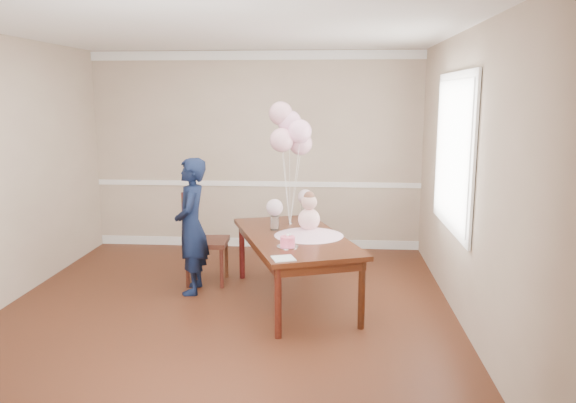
{
  "coord_description": "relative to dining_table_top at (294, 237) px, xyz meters",
  "views": [
    {
      "loc": [
        1.01,
        -5.14,
        2.1
      ],
      "look_at": [
        0.59,
        0.4,
        1.05
      ],
      "focal_mm": 35.0,
      "sensor_mm": 36.0,
      "label": 1
    }
  ],
  "objects": [
    {
      "name": "floor",
      "position": [
        -0.66,
        -0.42,
        -0.68
      ],
      "size": [
        4.5,
        5.0,
        0.0
      ],
      "primitive_type": "cube",
      "color": "#36180D",
      "rests_on": "ground"
    },
    {
      "name": "ceiling",
      "position": [
        -0.66,
        -0.42,
        2.02
      ],
      "size": [
        4.5,
        5.0,
        0.02
      ],
      "primitive_type": "cube",
      "color": "white",
      "rests_on": "wall_back"
    },
    {
      "name": "wall_back",
      "position": [
        -0.66,
        2.08,
        0.67
      ],
      "size": [
        4.5,
        0.02,
        2.7
      ],
      "primitive_type": "cube",
      "color": "tan",
      "rests_on": "floor"
    },
    {
      "name": "wall_front",
      "position": [
        -0.66,
        -2.92,
        0.67
      ],
      "size": [
        4.5,
        0.02,
        2.7
      ],
      "primitive_type": "cube",
      "color": "tan",
      "rests_on": "floor"
    },
    {
      "name": "wall_right",
      "position": [
        1.59,
        -0.42,
        0.67
      ],
      "size": [
        0.02,
        5.0,
        2.7
      ],
      "primitive_type": "cube",
      "color": "tan",
      "rests_on": "floor"
    },
    {
      "name": "chair_rail_trim",
      "position": [
        -0.66,
        2.07,
        0.22
      ],
      "size": [
        4.5,
        0.02,
        0.07
      ],
      "primitive_type": "cube",
      "color": "white",
      "rests_on": "wall_back"
    },
    {
      "name": "crown_molding",
      "position": [
        -0.66,
        2.07,
        1.95
      ],
      "size": [
        4.5,
        0.02,
        0.12
      ],
      "primitive_type": "cube",
      "color": "white",
      "rests_on": "wall_back"
    },
    {
      "name": "baseboard_trim",
      "position": [
        -0.66,
        2.07,
        -0.62
      ],
      "size": [
        4.5,
        0.02,
        0.12
      ],
      "primitive_type": "cube",
      "color": "white",
      "rests_on": "floor"
    },
    {
      "name": "window_frame",
      "position": [
        1.57,
        0.08,
        0.87
      ],
      "size": [
        0.02,
        1.66,
        1.56
      ],
      "primitive_type": "cube",
      "color": "white",
      "rests_on": "wall_right"
    },
    {
      "name": "window_blinds",
      "position": [
        1.55,
        0.08,
        0.87
      ],
      "size": [
        0.01,
        1.5,
        1.4
      ],
      "primitive_type": "cube",
      "color": "silver",
      "rests_on": "wall_right"
    },
    {
      "name": "dining_table_top",
      "position": [
        0.0,
        0.0,
        0.0
      ],
      "size": [
        1.5,
        2.07,
        0.05
      ],
      "primitive_type": "cube",
      "rotation": [
        0.0,
        0.0,
        0.34
      ],
      "color": "black",
      "rests_on": "table_leg_fl"
    },
    {
      "name": "table_apron",
      "position": [
        -0.0,
        0.0,
        -0.07
      ],
      "size": [
        1.38,
        1.95,
        0.09
      ],
      "primitive_type": "cube",
      "rotation": [
        0.0,
        0.0,
        0.34
      ],
      "color": "black",
      "rests_on": "table_leg_fl"
    },
    {
      "name": "table_leg_fl",
      "position": [
        -0.08,
        -0.94,
        -0.35
      ],
      "size": [
        0.08,
        0.08,
        0.65
      ],
      "primitive_type": "cylinder",
      "rotation": [
        0.0,
        0.0,
        0.34
      ],
      "color": "black",
      "rests_on": "floor"
    },
    {
      "name": "table_leg_fr",
      "position": [
        0.65,
        -0.68,
        -0.35
      ],
      "size": [
        0.08,
        0.08,
        0.65
      ],
      "primitive_type": "cylinder",
      "rotation": [
        0.0,
        0.0,
        0.34
      ],
      "color": "black",
      "rests_on": "floor"
    },
    {
      "name": "table_leg_bl",
      "position": [
        -0.65,
        0.68,
        -0.35
      ],
      "size": [
        0.08,
        0.08,
        0.65
      ],
      "primitive_type": "cylinder",
      "rotation": [
        0.0,
        0.0,
        0.34
      ],
      "color": "black",
      "rests_on": "floor"
    },
    {
      "name": "table_leg_br",
      "position": [
        0.08,
        0.94,
        -0.35
      ],
      "size": [
        0.08,
        0.08,
        0.65
      ],
      "primitive_type": "cylinder",
      "rotation": [
        0.0,
        0.0,
        0.34
      ],
      "color": "black",
      "rests_on": "floor"
    },
    {
      "name": "baby_skirt",
      "position": [
        0.15,
        0.0,
        0.07
      ],
      "size": [
        0.9,
        0.9,
        0.09
      ],
      "primitive_type": "cone",
      "rotation": [
        0.0,
        0.0,
        0.34
      ],
      "color": "#E3A7C0",
      "rests_on": "dining_table_top"
    },
    {
      "name": "baby_torso",
      "position": [
        0.15,
        0.0,
        0.19
      ],
      "size": [
        0.22,
        0.22,
        0.22
      ],
      "primitive_type": "sphere",
      "color": "#FC9FC9",
      "rests_on": "baby_skirt"
    },
    {
      "name": "baby_head",
      "position": [
        0.15,
        0.0,
        0.37
      ],
      "size": [
        0.16,
        0.16,
        0.16
      ],
      "primitive_type": "sphere",
      "color": "tan",
      "rests_on": "baby_torso"
    },
    {
      "name": "baby_hair",
      "position": [
        0.15,
        0.0,
        0.42
      ],
      "size": [
        0.11,
        0.11,
        0.11
      ],
      "primitive_type": "sphere",
      "color": "brown",
      "rests_on": "baby_head"
    },
    {
      "name": "cake_platter",
      "position": [
        -0.04,
        -0.46,
        0.03
      ],
      "size": [
        0.26,
        0.26,
        0.01
      ],
      "primitive_type": "cylinder",
      "rotation": [
        0.0,
        0.0,
        0.34
      ],
      "color": "#BABBBF",
      "rests_on": "dining_table_top"
    },
    {
      "name": "birthday_cake",
      "position": [
        -0.04,
        -0.46,
        0.08
      ],
      "size": [
        0.18,
        0.18,
        0.09
      ],
      "primitive_type": "cylinder",
      "rotation": [
        0.0,
        0.0,
        0.34
      ],
      "color": "#FF5079",
      "rests_on": "cake_platter"
    },
    {
      "name": "cake_flower_a",
      "position": [
        -0.04,
        -0.46,
        0.14
      ],
      "size": [
        0.03,
        0.03,
        0.03
      ],
      "primitive_type": "sphere",
      "color": "white",
      "rests_on": "birthday_cake"
    },
    {
      "name": "cake_flower_b",
      "position": [
        -0.02,
        -0.43,
        0.14
      ],
      "size": [
        0.03,
        0.03,
        0.03
      ],
      "primitive_type": "sphere",
      "color": "silver",
      "rests_on": "birthday_cake"
    },
    {
      "name": "rose_vase_near",
      "position": [
        -0.22,
        0.22,
        0.1
      ],
      "size": [
        0.12,
        0.12,
        0.15
      ],
      "primitive_type": "cylinder",
      "rotation": [
        0.0,
        0.0,
        0.34
      ],
      "color": "white",
      "rests_on": "dining_table_top"
    },
    {
      "name": "roses_near",
      "position": [
        -0.22,
        0.22,
        0.27
      ],
      "size": [
        0.18,
        0.18,
        0.18
      ],
      "primitive_type": "sphere",
      "color": "beige",
      "rests_on": "rose_vase_near"
    },
    {
      "name": "rose_vase_far",
      "position": [
        0.07,
        0.86,
        0.1
      ],
      "size": [
        0.12,
        0.12,
        0.15
      ],
      "primitive_type": "cylinder",
      "rotation": [
        0.0,
        0.0,
        0.34
      ],
      "color": "white",
      "rests_on": "dining_table_top"
    },
    {
      "name": "roses_far",
      "position": [
        0.07,
        0.86,
        0.27
      ],
      "size": [
        0.18,
        0.18,
        0.18
      ],
      "primitive_type": "sphere",
      "color": "silver",
      "rests_on": "rose_vase_far"
    },
    {
      "name": "napkin",
      "position": [
        -0.04,
        -0.86,
        0.03
      ],
      "size": [
        0.24,
        0.24,
        0.01
      ],
      "primitive_type": "cube",
      "rotation": [
        0.0,
        0.0,
        0.34
      ],
      "color": "silver",
      "rests_on": "dining_table_top"
    },
    {
      "name": "balloon_weight",
      "position": [
        -0.08,
        0.51,
        0.03
      ],
      "size": [
        0.05,
        0.05,
        0.02
      ],
      "primitive_type": "cylinder",
      "rotation": [
        0.0,
        0.0,
        0.34
      ],
      "color": "silver",
      "rests_on": "dining_table_top"
    },
    {
      "name": "balloon_a",
      "position": [
        -0.17,
        0.48,
        0.95
      ],
      "size": [
        0.26,
        0.26,
        0.26
      ],
      "primitive_type": "sphere",
      "color": "#F3ACBC",
      "rests_on": "balloon_ribbon_a"
    },
    {
      "name": "balloon_b",
      "position": [
        0.02,
        0.5,
        1.05
      ],
      "size": [
        0.26,
        0.26,
        0.26
      ],
      "primitive_type": "sphere",
      "color": "#FFB4D7",
      "rests_on": "balloon_ribbon_b"
    },
    {
      "name": "balloon_c",
      "position": [
        -0.1,
        0.61,
        1.14
      ],
      "size": [
        0.26,
        0.26,
        0.26
      ],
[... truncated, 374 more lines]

